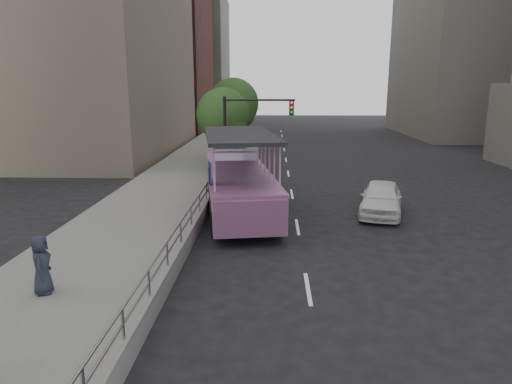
# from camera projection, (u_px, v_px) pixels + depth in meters

# --- Properties ---
(ground) EXTENTS (160.00, 160.00, 0.00)m
(ground) POSITION_uv_depth(u_px,v_px,m) (274.00, 262.00, 15.33)
(ground) COLOR black
(sidewalk) EXTENTS (5.50, 80.00, 0.30)m
(sidewalk) POSITION_uv_depth(u_px,v_px,m) (170.00, 190.00, 25.24)
(sidewalk) COLOR gray
(sidewalk) RESTS_ON ground
(kerb_wall) EXTENTS (0.24, 30.00, 0.36)m
(kerb_wall) POSITION_uv_depth(u_px,v_px,m) (192.00, 229.00, 17.28)
(kerb_wall) COLOR gray
(kerb_wall) RESTS_ON sidewalk
(guardrail) EXTENTS (0.07, 22.00, 0.71)m
(guardrail) POSITION_uv_depth(u_px,v_px,m) (191.00, 213.00, 17.13)
(guardrail) COLOR #A7A6AB
(guardrail) RESTS_ON kerb_wall
(duck_boat) EXTENTS (4.50, 11.66, 3.78)m
(duck_boat) POSITION_uv_depth(u_px,v_px,m) (237.00, 179.00, 21.96)
(duck_boat) COLOR black
(duck_boat) RESTS_ON ground
(car) EXTENTS (2.89, 4.77, 1.52)m
(car) POSITION_uv_depth(u_px,v_px,m) (381.00, 198.00, 20.95)
(car) COLOR white
(car) RESTS_ON ground
(pedestrian_far) EXTENTS (0.69, 0.90, 1.63)m
(pedestrian_far) POSITION_uv_depth(u_px,v_px,m) (41.00, 265.00, 12.22)
(pedestrian_far) COLOR #262A38
(pedestrian_far) RESTS_ON sidewalk
(parking_sign) EXTENTS (0.20, 0.62, 2.85)m
(parking_sign) POSITION_uv_depth(u_px,v_px,m) (210.00, 188.00, 18.33)
(parking_sign) COLOR black
(parking_sign) RESTS_ON ground
(traffic_signal) EXTENTS (4.20, 0.32, 5.20)m
(traffic_signal) POSITION_uv_depth(u_px,v_px,m) (245.00, 126.00, 26.76)
(traffic_signal) COLOR black
(traffic_signal) RESTS_ON ground
(street_tree_near) EXTENTS (3.52, 3.52, 5.72)m
(street_tree_near) POSITION_uv_depth(u_px,v_px,m) (224.00, 117.00, 30.09)
(street_tree_near) COLOR #322216
(street_tree_near) RESTS_ON ground
(street_tree_far) EXTENTS (3.97, 3.97, 6.45)m
(street_tree_far) POSITION_uv_depth(u_px,v_px,m) (235.00, 105.00, 35.81)
(street_tree_far) COLOR #322216
(street_tree_far) RESTS_ON ground
(midrise_brick) EXTENTS (18.00, 16.00, 26.00)m
(midrise_brick) POSITION_uv_depth(u_px,v_px,m) (137.00, 30.00, 59.76)
(midrise_brick) COLOR brown
(midrise_brick) RESTS_ON ground
(midrise_stone_b) EXTENTS (16.00, 14.00, 20.00)m
(midrise_stone_b) POSITION_uv_depth(u_px,v_px,m) (178.00, 60.00, 75.94)
(midrise_stone_b) COLOR slate
(midrise_stone_b) RESTS_ON ground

